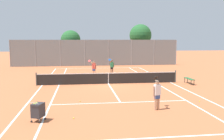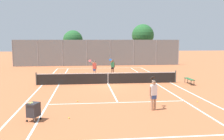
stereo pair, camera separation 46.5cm
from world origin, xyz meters
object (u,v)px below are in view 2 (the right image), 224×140
(player_far_right, at_px, (113,66))
(loose_tennis_ball_2, at_px, (77,101))
(loose_tennis_ball_1, at_px, (132,79))
(player_near_side, at_px, (154,93))
(loose_tennis_ball_0, at_px, (197,102))
(ball_cart, at_px, (33,110))
(tennis_net, at_px, (108,78))
(loose_tennis_ball_3, at_px, (80,72))
(courtside_bench, at_px, (189,79))
(tree_behind_right, at_px, (143,36))
(loose_tennis_ball_4, at_px, (69,118))
(tree_behind_left, at_px, (72,41))
(player_far_left, at_px, (94,68))

(player_far_right, xyz_separation_m, loose_tennis_ball_2, (-3.39, -11.21, -0.89))
(loose_tennis_ball_1, bearing_deg, loose_tennis_ball_2, -122.27)
(player_near_side, relative_size, player_far_right, 1.00)
(loose_tennis_ball_0, bearing_deg, ball_cart, -164.85)
(tennis_net, height_order, loose_tennis_ball_3, tennis_net)
(courtside_bench, height_order, tree_behind_right, tree_behind_right)
(tennis_net, relative_size, loose_tennis_ball_4, 181.82)
(courtside_bench, height_order, tree_behind_left, tree_behind_left)
(courtside_bench, bearing_deg, tree_behind_right, 88.29)
(loose_tennis_ball_2, bearing_deg, tennis_net, 67.60)
(loose_tennis_ball_3, bearing_deg, player_far_right, -36.67)
(tree_behind_left, bearing_deg, player_far_right, -69.12)
(player_near_side, xyz_separation_m, loose_tennis_ball_2, (-4.09, 2.32, -0.89))
(tree_behind_right, bearing_deg, player_far_right, -115.46)
(tennis_net, distance_m, tree_behind_left, 18.62)
(tennis_net, height_order, courtside_bench, tennis_net)
(tennis_net, height_order, loose_tennis_ball_4, tennis_net)
(player_far_right, height_order, loose_tennis_ball_0, player_far_right)
(courtside_bench, bearing_deg, loose_tennis_ball_2, -151.72)
(player_far_left, bearing_deg, player_far_right, 30.58)
(tennis_net, xyz_separation_m, loose_tennis_ball_1, (2.46, 1.87, -0.48))
(courtside_bench, bearing_deg, loose_tennis_ball_4, -139.05)
(player_far_left, height_order, loose_tennis_ball_4, player_far_left)
(ball_cart, bearing_deg, player_near_side, 10.69)
(loose_tennis_ball_2, xyz_separation_m, tree_behind_left, (-1.42, 23.82, 3.52))
(player_far_left, height_order, loose_tennis_ball_2, player_far_left)
(player_near_side, relative_size, loose_tennis_ball_1, 26.88)
(tree_behind_right, bearing_deg, courtside_bench, -91.71)
(tree_behind_left, height_order, tree_behind_right, tree_behind_right)
(loose_tennis_ball_1, bearing_deg, loose_tennis_ball_3, 129.30)
(ball_cart, bearing_deg, tree_behind_right, 67.39)
(player_near_side, height_order, loose_tennis_ball_3, player_near_side)
(player_near_side, bearing_deg, loose_tennis_ball_0, 23.25)
(loose_tennis_ball_2, relative_size, courtside_bench, 0.04)
(loose_tennis_ball_2, distance_m, tree_behind_left, 24.12)
(ball_cart, height_order, tree_behind_left, tree_behind_left)
(loose_tennis_ball_0, distance_m, tree_behind_left, 26.50)
(ball_cart, bearing_deg, player_far_left, 76.14)
(tree_behind_left, bearing_deg, player_near_side, -78.09)
(player_near_side, height_order, loose_tennis_ball_2, player_near_side)
(ball_cart, relative_size, loose_tennis_ball_0, 14.58)
(tennis_net, bearing_deg, loose_tennis_ball_4, -106.51)
(courtside_bench, bearing_deg, player_far_right, 133.22)
(ball_cart, distance_m, player_near_side, 6.13)
(player_near_side, xyz_separation_m, loose_tennis_ball_4, (-4.40, -0.99, -0.89))
(tennis_net, height_order, loose_tennis_ball_1, tennis_net)
(tennis_net, distance_m, ball_cart, 10.26)
(tree_behind_left, bearing_deg, ball_cart, -91.05)
(loose_tennis_ball_2, distance_m, tree_behind_right, 26.99)
(courtside_bench, bearing_deg, tennis_net, 172.76)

